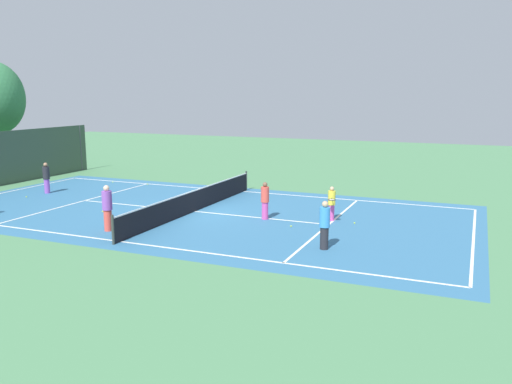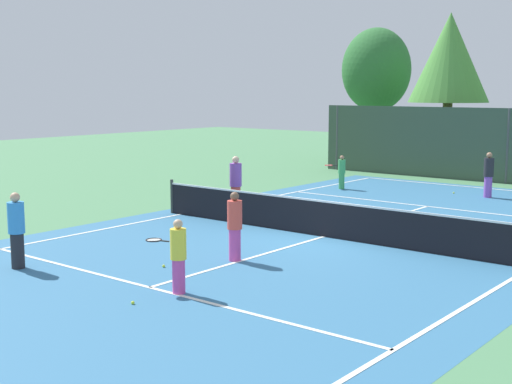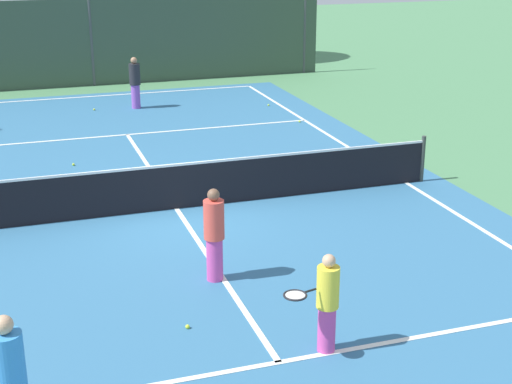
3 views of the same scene
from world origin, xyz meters
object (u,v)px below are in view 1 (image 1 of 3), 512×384
player_4 (46,178)px  tennis_ball_0 (224,194)px  player_3 (325,225)px  tennis_ball_5 (291,226)px  player_2 (332,203)px  tennis_ball_1 (147,184)px  player_1 (265,200)px  tennis_ball_2 (113,182)px  tennis_ball_4 (355,223)px  tennis_ball_3 (26,197)px  player_5 (107,208)px  tennis_ball_6 (192,191)px  tennis_ball_7 (103,211)px

player_4 → tennis_ball_0: (3.49, -9.09, -0.83)m
player_3 → tennis_ball_5: player_3 is taller
player_2 → tennis_ball_1: (4.53, 12.52, -0.74)m
player_1 → tennis_ball_5: (-0.84, -1.49, -0.80)m
tennis_ball_1 → tennis_ball_2: (-0.16, 2.42, 0.00)m
tennis_ball_2 → tennis_ball_4: 16.62m
tennis_ball_1 → tennis_ball_2: bearing=93.9°
player_4 → tennis_ball_3: size_ratio=25.55×
player_4 → tennis_ball_4: (-0.26, -17.07, -0.83)m
player_5 → tennis_ball_3: size_ratio=27.93×
player_4 → tennis_ball_2: bearing=-14.2°
tennis_ball_3 → tennis_ball_4: same height
tennis_ball_1 → tennis_ball_0: bearing=-99.4°
player_5 → tennis_ball_6: player_5 is taller
tennis_ball_4 → tennis_ball_0: bearing=64.8°
player_4 → player_5: bearing=-122.3°
player_2 → tennis_ball_3: player_2 is taller
tennis_ball_7 → tennis_ball_3: bearing=78.2°
player_5 → tennis_ball_7: size_ratio=27.93×
player_4 → tennis_ball_0: 9.77m
player_4 → tennis_ball_7: player_4 is taller
player_1 → tennis_ball_1: player_1 is taller
tennis_ball_0 → player_2: bearing=-117.5°
player_4 → tennis_ball_3: bearing=175.4°
tennis_ball_4 → player_5: bearing=119.6°
player_4 → tennis_ball_2: size_ratio=25.55×
player_5 → tennis_ball_0: 8.81m
tennis_ball_0 → tennis_ball_4: (-3.75, -7.98, 0.00)m
tennis_ball_2 → tennis_ball_3: bearing=168.1°
player_1 → player_5: 6.58m
player_2 → tennis_ball_3: 16.20m
player_3 → tennis_ball_7: bearing=81.2°
tennis_ball_0 → tennis_ball_4: bearing=-115.2°
tennis_ball_0 → tennis_ball_2: size_ratio=1.00×
player_2 → tennis_ball_6: bearing=67.8°
player_4 → tennis_ball_7: (-2.62, -5.88, -0.83)m
player_2 → tennis_ball_2: (4.37, 14.95, -0.74)m
tennis_ball_2 → tennis_ball_4: (-4.51, -15.99, 0.00)m
tennis_ball_0 → tennis_ball_7: 6.90m
tennis_ball_0 → player_1: bearing=-136.7°
player_2 → tennis_ball_4: (-0.15, -1.05, -0.74)m
tennis_ball_1 → tennis_ball_2: size_ratio=1.00×
player_2 → tennis_ball_5: size_ratio=22.55×
tennis_ball_1 → tennis_ball_4: 14.35m
player_4 → tennis_ball_3: player_4 is taller
player_5 → tennis_ball_4: (4.98, -8.78, -0.91)m
player_1 → tennis_ball_0: size_ratio=24.79×
tennis_ball_3 → tennis_ball_5: (-0.45, -14.90, 0.00)m
tennis_ball_4 → tennis_ball_7: (-2.36, 11.19, 0.00)m
player_5 → tennis_ball_0: bearing=-5.2°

